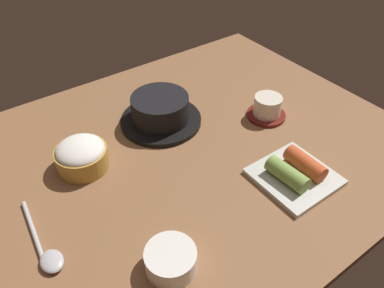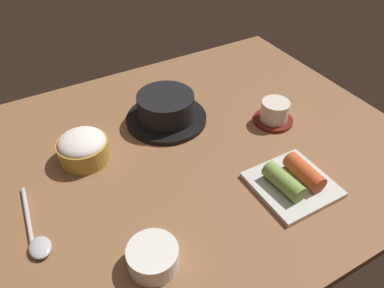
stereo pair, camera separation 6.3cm
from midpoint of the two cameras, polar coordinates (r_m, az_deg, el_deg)
The scene contains 7 objects.
dining_table at distance 80.30cm, azimuth 0.28°, elevation -1.89°, with size 100.00×76.00×2.00cm, color brown.
stone_pot at distance 86.52cm, azimuth -1.94°, elevation 5.31°, with size 18.93×18.93×6.94cm.
rice_bowl at distance 78.56cm, azimuth -14.25°, elevation -0.55°, with size 10.53×10.53×6.27cm.
tea_cup_with_saucer at distance 89.34cm, azimuth 14.50°, elevation 4.62°, with size 9.25×9.25×5.46cm.
kimchi_plate at distance 74.93cm, azimuth 17.59°, elevation -5.49°, with size 14.51×14.51×4.39cm.
side_bowl_near at distance 60.80cm, azimuth -2.97°, elevation -17.00°, with size 8.27×8.27×3.86cm.
spoon at distance 68.47cm, azimuth -20.37°, elevation -13.44°, with size 3.60×17.52×1.35cm.
Camera 2 is at (-26.88, -52.77, 55.48)cm, focal length 34.75 mm.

